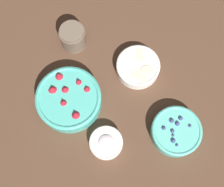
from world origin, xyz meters
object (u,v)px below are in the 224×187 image
(bowl_blueberries, at_px, (176,131))
(jar_chocolate, at_px, (73,37))
(bowl_bananas, at_px, (138,67))
(bowl_strawberries, at_px, (69,99))
(bowl_cream, at_px, (106,143))

(bowl_blueberries, xyz_separation_m, jar_chocolate, (0.39, -0.31, 0.01))
(bowl_bananas, bearing_deg, bowl_strawberries, 32.27)
(bowl_bananas, relative_size, jar_chocolate, 1.65)
(bowl_strawberries, xyz_separation_m, bowl_cream, (-0.14, 0.14, -0.01))
(bowl_bananas, xyz_separation_m, jar_chocolate, (0.25, -0.09, 0.02))
(bowl_strawberries, distance_m, bowl_blueberries, 0.39)
(bowl_strawberries, xyz_separation_m, jar_chocolate, (0.02, -0.24, 0.00))
(bowl_blueberries, bearing_deg, jar_chocolate, -38.55)
(bowl_bananas, distance_m, jar_chocolate, 0.26)
(bowl_blueberries, distance_m, jar_chocolate, 0.50)
(bowl_cream, bearing_deg, bowl_blueberries, -165.57)
(bowl_blueberries, height_order, bowl_cream, bowl_blueberries)
(bowl_blueberries, xyz_separation_m, bowl_bananas, (0.14, -0.22, -0.00))
(bowl_strawberries, height_order, bowl_blueberries, bowl_strawberries)
(bowl_strawberries, bearing_deg, bowl_blueberries, 168.44)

